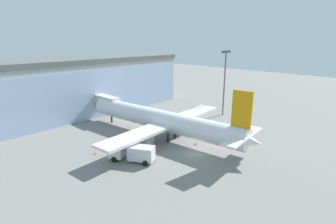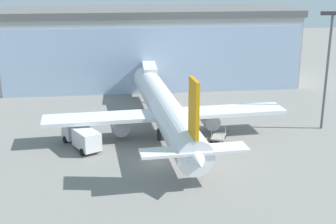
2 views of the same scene
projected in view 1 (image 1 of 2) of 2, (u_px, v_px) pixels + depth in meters
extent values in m
plane|color=gray|center=(194.00, 153.00, 44.87)|extent=(240.00, 240.00, 0.00)
cube|color=#A0A0A0|center=(85.00, 87.00, 69.79)|extent=(54.65, 18.56, 13.08)
cube|color=#A4BBDC|center=(102.00, 93.00, 64.83)|extent=(52.69, 3.38, 11.77)
cube|color=#5E5E5E|center=(83.00, 60.00, 67.87)|extent=(55.75, 18.93, 1.20)
cube|color=beige|center=(103.00, 100.00, 63.16)|extent=(2.61, 11.33, 2.40)
cube|color=#3F3F47|center=(103.00, 104.00, 63.45)|extent=(2.65, 11.33, 0.30)
cylinder|color=#4C4C51|center=(94.00, 109.00, 66.78)|extent=(0.70, 0.70, 3.53)
cylinder|color=#59595E|center=(224.00, 85.00, 65.63)|extent=(0.36, 0.36, 15.68)
cube|color=#333338|center=(226.00, 52.00, 63.45)|extent=(3.20, 0.40, 0.50)
cylinder|color=silver|center=(160.00, 120.00, 51.62)|extent=(8.56, 36.22, 3.90)
cone|color=silver|center=(103.00, 106.00, 62.43)|extent=(4.26, 3.48, 3.90)
cone|color=silver|center=(249.00, 141.00, 40.81)|extent=(4.00, 4.42, 3.51)
cube|color=silver|center=(168.00, 123.00, 50.64)|extent=(32.27, 8.33, 0.50)
cube|color=silver|center=(243.00, 136.00, 41.25)|extent=(11.22, 3.81, 0.30)
cube|color=orange|center=(242.00, 109.00, 40.39)|extent=(0.77, 3.22, 5.86)
cylinder|color=gray|center=(144.00, 138.00, 46.72)|extent=(2.50, 3.45, 2.10)
cylinder|color=gray|center=(184.00, 122.00, 55.88)|extent=(2.50, 3.45, 2.10)
cylinder|color=black|center=(168.00, 138.00, 49.79)|extent=(0.50, 0.50, 1.60)
cylinder|color=black|center=(175.00, 134.00, 51.56)|extent=(0.50, 0.50, 1.60)
cylinder|color=black|center=(112.00, 119.00, 61.37)|extent=(0.40, 0.40, 1.60)
cube|color=silver|center=(117.00, 151.00, 42.30)|extent=(3.03, 3.03, 1.90)
cube|color=silver|center=(141.00, 153.00, 41.24)|extent=(3.97, 4.56, 2.20)
cylinder|color=black|center=(114.00, 160.00, 41.53)|extent=(0.73, 0.92, 0.90)
cylinder|color=black|center=(120.00, 154.00, 43.58)|extent=(0.73, 0.92, 0.90)
cylinder|color=black|center=(145.00, 163.00, 40.27)|extent=(0.73, 0.92, 0.90)
cylinder|color=black|center=(150.00, 157.00, 42.32)|extent=(0.73, 0.92, 0.90)
cube|color=#9E998C|center=(196.00, 130.00, 54.70)|extent=(2.44, 3.17, 0.16)
cylinder|color=black|center=(190.00, 130.00, 55.48)|extent=(0.26, 0.45, 0.44)
cylinder|color=#9E998C|center=(190.00, 127.00, 55.25)|extent=(0.08, 0.08, 0.90)
cylinder|color=black|center=(196.00, 129.00, 56.05)|extent=(0.26, 0.45, 0.44)
cylinder|color=#9E998C|center=(196.00, 126.00, 55.83)|extent=(0.08, 0.08, 0.90)
cylinder|color=black|center=(196.00, 134.00, 53.51)|extent=(0.26, 0.45, 0.44)
cylinder|color=#9E998C|center=(196.00, 130.00, 53.29)|extent=(0.08, 0.08, 0.90)
cylinder|color=black|center=(202.00, 133.00, 54.09)|extent=(0.26, 0.45, 0.44)
cylinder|color=#9E998C|center=(202.00, 129.00, 53.87)|extent=(0.08, 0.08, 0.90)
cone|color=orange|center=(196.00, 143.00, 48.39)|extent=(0.36, 0.36, 0.55)
cone|color=orange|center=(95.00, 153.00, 44.27)|extent=(0.36, 0.36, 0.55)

